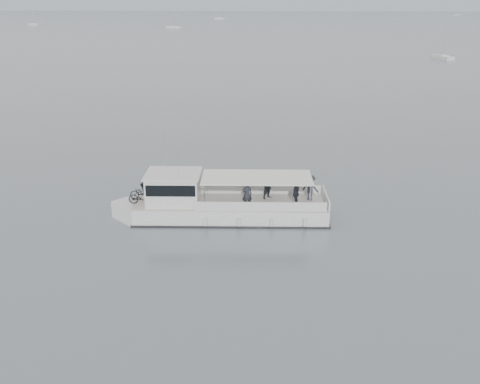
{
  "coord_description": "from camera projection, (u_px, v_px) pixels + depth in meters",
  "views": [
    {
      "loc": [
        1.37,
        -25.63,
        11.8
      ],
      "look_at": [
        -0.96,
        2.31,
        1.6
      ],
      "focal_mm": 40.0,
      "sensor_mm": 36.0,
      "label": 1
    }
  ],
  "objects": [
    {
      "name": "tour_boat",
      "position": [
        212.0,
        204.0,
        30.15
      ],
      "size": [
        12.34,
        3.67,
        5.14
      ],
      "rotation": [
        0.0,
        0.0,
        0.07
      ],
      "color": "white",
      "rests_on": "ground"
    },
    {
      "name": "ground",
      "position": [
        254.0,
        236.0,
        28.14
      ],
      "size": [
        1400.0,
        1400.0,
        0.0
      ],
      "primitive_type": "plane",
      "color": "slate",
      "rests_on": "ground"
    },
    {
      "name": "moored_fleet",
      "position": [
        224.0,
        27.0,
        226.58
      ],
      "size": [
        456.41,
        338.68,
        10.4
      ],
      "color": "white",
      "rests_on": "ground"
    }
  ]
}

